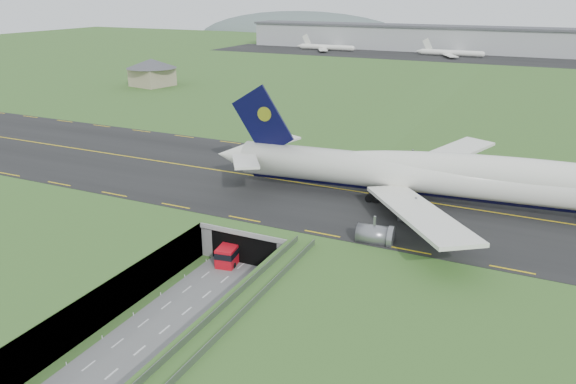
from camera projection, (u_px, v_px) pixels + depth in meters
The scene contains 10 objects.
ground at pixel (218, 286), 84.65m from camera, with size 900.00×900.00×0.00m, color #3E6227.
airfield_deck at pixel (217, 269), 83.63m from camera, with size 800.00×800.00×6.00m, color gray.
trench_road at pixel (189, 310), 78.24m from camera, with size 12.00×75.00×0.20m, color slate.
taxiway at pixel (306, 184), 110.60m from camera, with size 800.00×44.00×0.18m, color black.
tunnel_portal at pixel (268, 226), 97.71m from camera, with size 17.00×22.30×6.00m.
guideway at pixel (208, 343), 62.16m from camera, with size 3.00×53.00×7.05m.
jumbo_jet at pixel (459, 177), 97.70m from camera, with size 94.25×60.45×20.09m.
shuttle_tram at pixel (232, 251), 92.15m from camera, with size 4.17×8.26×3.21m.
service_building at pixel (152, 70), 221.61m from camera, with size 23.08×23.08×10.72m.
cargo_terminal at pixel (486, 40), 334.19m from camera, with size 320.00×67.00×15.60m.
Camera 1 is at (41.74, -62.94, 42.18)m, focal length 35.00 mm.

